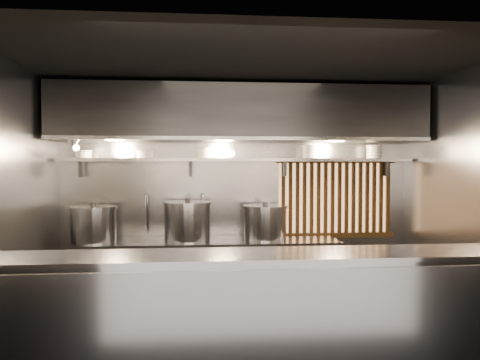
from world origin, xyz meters
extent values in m
plane|color=black|center=(0.00, 0.00, 0.00)|extent=(4.50, 4.50, 0.00)
plane|color=black|center=(0.00, 0.00, 2.80)|extent=(4.50, 4.50, 0.00)
plane|color=gray|center=(0.00, 1.50, 1.40)|extent=(4.50, 0.00, 4.50)
plane|color=gray|center=(-2.25, 0.00, 1.40)|extent=(0.00, 3.00, 3.00)
plane|color=gray|center=(2.25, 0.00, 1.40)|extent=(0.00, 3.00, 3.00)
cube|color=#A1A1A6|center=(0.00, -0.95, 0.55)|extent=(4.50, 0.50, 1.10)
cube|color=#939399|center=(0.00, -1.21, 0.55)|extent=(4.50, 0.02, 1.01)
cube|color=#A1A1A6|center=(0.00, -0.95, 1.11)|extent=(4.50, 0.56, 0.03)
cube|color=#A1A1A6|center=(-0.30, 1.13, 0.45)|extent=(3.00, 0.70, 0.90)
cube|color=#A1A1A6|center=(0.00, 1.32, 1.88)|extent=(4.40, 0.34, 0.04)
cube|color=#2D2D30|center=(0.00, 1.10, 2.42)|extent=(4.40, 0.80, 0.65)
cube|color=#A1A1A6|center=(0.00, 0.70, 2.12)|extent=(4.40, 0.03, 0.04)
cube|color=#FFB672|center=(1.30, 1.48, 1.38)|extent=(1.50, 0.02, 0.92)
cube|color=brown|center=(1.30, 1.43, 1.87)|extent=(1.56, 0.06, 0.06)
cube|color=brown|center=(1.30, 1.43, 0.89)|extent=(1.56, 0.06, 0.06)
cube|color=brown|center=(0.60, 1.43, 1.38)|extent=(0.04, 0.04, 0.92)
cube|color=brown|center=(0.69, 1.43, 1.38)|extent=(0.04, 0.04, 0.92)
cube|color=brown|center=(0.78, 1.43, 1.38)|extent=(0.04, 0.04, 0.92)
cube|color=brown|center=(0.88, 1.43, 1.38)|extent=(0.04, 0.04, 0.92)
cube|color=brown|center=(0.97, 1.43, 1.38)|extent=(0.04, 0.04, 0.92)
cube|color=brown|center=(1.07, 1.43, 1.38)|extent=(0.04, 0.04, 0.92)
cube|color=brown|center=(1.16, 1.43, 1.38)|extent=(0.04, 0.04, 0.92)
cube|color=brown|center=(1.25, 1.43, 1.38)|extent=(0.04, 0.04, 0.92)
cube|color=brown|center=(1.35, 1.43, 1.38)|extent=(0.04, 0.04, 0.92)
cube|color=brown|center=(1.44, 1.43, 1.38)|extent=(0.04, 0.04, 0.92)
cube|color=brown|center=(1.53, 1.43, 1.38)|extent=(0.04, 0.04, 0.92)
cube|color=brown|center=(1.63, 1.43, 1.38)|extent=(0.04, 0.04, 0.92)
cube|color=brown|center=(1.72, 1.43, 1.38)|extent=(0.04, 0.04, 0.92)
cube|color=brown|center=(1.82, 1.43, 1.38)|extent=(0.04, 0.04, 0.92)
cube|color=brown|center=(1.91, 1.43, 1.38)|extent=(0.04, 0.04, 0.92)
cube|color=brown|center=(2.00, 1.43, 1.38)|extent=(0.04, 0.04, 0.92)
cylinder|color=silver|center=(-1.15, 1.45, 1.19)|extent=(0.03, 0.03, 0.48)
sphere|color=silver|center=(-1.15, 1.45, 1.43)|extent=(0.04, 0.04, 0.04)
cylinder|color=silver|center=(-1.15, 1.32, 1.43)|extent=(0.03, 0.26, 0.03)
sphere|color=silver|center=(-1.15, 1.19, 1.43)|extent=(0.04, 0.04, 0.04)
cylinder|color=silver|center=(-1.15, 1.19, 1.36)|extent=(0.03, 0.03, 0.14)
cylinder|color=silver|center=(-0.45, 1.45, 1.19)|extent=(0.03, 0.03, 0.48)
sphere|color=silver|center=(-0.45, 1.45, 1.43)|extent=(0.04, 0.04, 0.04)
cylinder|color=silver|center=(-0.45, 1.32, 1.43)|extent=(0.03, 0.26, 0.03)
sphere|color=silver|center=(-0.45, 1.19, 1.43)|extent=(0.04, 0.04, 0.04)
cylinder|color=silver|center=(-0.45, 1.19, 1.36)|extent=(0.03, 0.03, 0.14)
cone|color=#A1A1A6|center=(-1.90, 0.85, 2.07)|extent=(0.25, 0.27, 0.20)
sphere|color=#FFE0B2|center=(-1.87, 0.83, 2.01)|extent=(0.07, 0.07, 0.07)
cylinder|color=#2D2D30|center=(-1.90, 0.95, 2.15)|extent=(0.02, 0.22, 0.02)
cylinder|color=#2D2D30|center=(-0.10, 1.20, 2.04)|extent=(0.01, 0.01, 0.12)
sphere|color=#FFE0B2|center=(-0.10, 1.20, 1.96)|extent=(0.09, 0.09, 0.09)
cylinder|color=#A1A1A6|center=(-1.75, 1.11, 1.10)|extent=(0.70, 0.70, 0.40)
cylinder|color=#A1A1A6|center=(-1.75, 1.11, 1.31)|extent=(0.74, 0.74, 0.03)
cylinder|color=#2D2D30|center=(-1.75, 1.11, 1.35)|extent=(0.06, 0.06, 0.04)
cylinder|color=#A1A1A6|center=(-0.64, 1.13, 1.12)|extent=(0.70, 0.70, 0.44)
cylinder|color=#A1A1A6|center=(-0.64, 1.13, 1.36)|extent=(0.74, 0.74, 0.03)
cylinder|color=#2D2D30|center=(-0.64, 1.13, 1.39)|extent=(0.06, 0.06, 0.04)
cylinder|color=#A1A1A6|center=(0.32, 1.14, 1.09)|extent=(0.59, 0.59, 0.39)
cylinder|color=#A1A1A6|center=(0.32, 1.14, 1.30)|extent=(0.62, 0.62, 0.03)
cylinder|color=#2D2D30|center=(0.32, 1.14, 1.34)|extent=(0.06, 0.06, 0.04)
cylinder|color=silver|center=(-1.91, 1.32, 1.92)|extent=(0.20, 0.20, 0.03)
cylinder|color=silver|center=(-1.91, 1.32, 1.96)|extent=(0.20, 0.20, 0.03)
cylinder|color=silver|center=(-1.91, 1.32, 1.99)|extent=(0.21, 0.21, 0.01)
cylinder|color=silver|center=(-1.17, 1.32, 1.92)|extent=(0.21, 0.21, 0.03)
cylinder|color=silver|center=(-1.17, 1.32, 1.96)|extent=(0.21, 0.21, 0.03)
cylinder|color=silver|center=(-1.17, 1.32, 1.99)|extent=(0.23, 0.23, 0.01)
cylinder|color=silver|center=(-0.42, 1.32, 1.92)|extent=(0.20, 0.20, 0.03)
cylinder|color=silver|center=(-0.42, 1.32, 1.96)|extent=(0.20, 0.20, 0.03)
cylinder|color=silver|center=(-0.42, 1.32, 2.00)|extent=(0.20, 0.20, 0.03)
cylinder|color=silver|center=(-0.42, 1.32, 2.02)|extent=(0.21, 0.21, 0.01)
cylinder|color=silver|center=(0.92, 1.32, 1.92)|extent=(0.19, 0.19, 0.03)
cylinder|color=silver|center=(0.92, 1.32, 1.96)|extent=(0.19, 0.19, 0.03)
cylinder|color=silver|center=(0.92, 1.32, 2.00)|extent=(0.19, 0.19, 0.03)
cylinder|color=silver|center=(0.92, 1.32, 2.03)|extent=(0.19, 0.19, 0.03)
cylinder|color=silver|center=(0.92, 1.32, 2.06)|extent=(0.20, 0.20, 0.01)
cylinder|color=silver|center=(1.77, 1.32, 1.92)|extent=(0.20, 0.20, 0.03)
cylinder|color=silver|center=(1.77, 1.32, 1.96)|extent=(0.20, 0.20, 0.03)
cylinder|color=silver|center=(1.77, 1.32, 2.00)|extent=(0.20, 0.20, 0.03)
cylinder|color=silver|center=(1.77, 1.32, 2.03)|extent=(0.20, 0.20, 0.03)
cylinder|color=silver|center=(1.77, 1.32, 2.06)|extent=(0.21, 0.21, 0.01)
camera|label=1|loc=(-0.50, -4.57, 1.83)|focal=35.00mm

